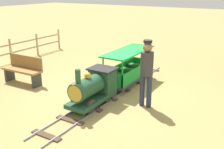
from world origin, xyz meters
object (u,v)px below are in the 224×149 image
Objects in this scene: locomotive at (94,87)px; passenger_car at (128,70)px; conductor_person at (147,68)px; park_bench at (23,70)px.

locomotive is 1.77m from passenger_car.
conductor_person is 3.83m from park_bench.
passenger_car is 1.23× the size of conductor_person.
park_bench is at bearing 5.99° from conductor_person.
conductor_person is (-1.08, 1.17, 0.53)m from passenger_car.
park_bench is at bearing -4.39° from locomotive.
conductor_person is at bearing -150.91° from locomotive.
passenger_car is at bearing -149.87° from park_bench.
conductor_person reaches higher than passenger_car.
park_bench is (2.69, 1.56, -0.01)m from passenger_car.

